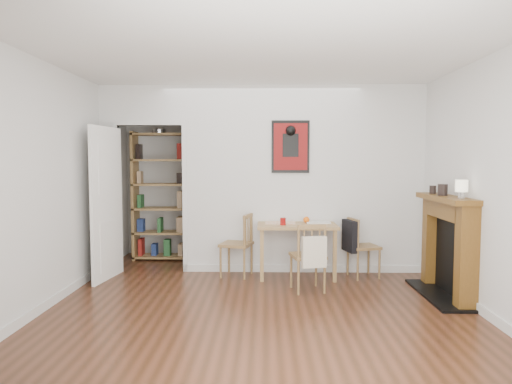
{
  "coord_description": "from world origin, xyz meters",
  "views": [
    {
      "loc": [
        0.05,
        -4.96,
        1.57
      ],
      "look_at": [
        -0.06,
        0.6,
        1.18
      ],
      "focal_mm": 32.0,
      "sensor_mm": 36.0,
      "label": 1
    }
  ],
  "objects_px": {
    "fireplace": "(449,243)",
    "ceramic_jar_a": "(443,190)",
    "dining_table": "(297,230)",
    "orange_fruit": "(306,220)",
    "ceramic_jar_b": "(433,190)",
    "red_glass": "(283,221)",
    "bookshelf": "(160,197)",
    "notebook": "(318,222)",
    "chair_left": "(236,245)",
    "mantel_lamp": "(462,187)",
    "chair_front": "(308,256)",
    "chair_right": "(362,246)"
  },
  "relations": [
    {
      "from": "fireplace",
      "to": "ceramic_jar_a",
      "type": "xyz_separation_m",
      "value": [
        -0.07,
        0.05,
        0.61
      ]
    },
    {
      "from": "dining_table",
      "to": "orange_fruit",
      "type": "relative_size",
      "value": 12.33
    },
    {
      "from": "ceramic_jar_a",
      "to": "ceramic_jar_b",
      "type": "distance_m",
      "value": 0.29
    },
    {
      "from": "fireplace",
      "to": "red_glass",
      "type": "height_order",
      "value": "fireplace"
    },
    {
      "from": "bookshelf",
      "to": "notebook",
      "type": "distance_m",
      "value": 2.58
    },
    {
      "from": "bookshelf",
      "to": "red_glass",
      "type": "distance_m",
      "value": 2.24
    },
    {
      "from": "bookshelf",
      "to": "orange_fruit",
      "type": "height_order",
      "value": "bookshelf"
    },
    {
      "from": "bookshelf",
      "to": "red_glass",
      "type": "height_order",
      "value": "bookshelf"
    },
    {
      "from": "red_glass",
      "to": "ceramic_jar_b",
      "type": "distance_m",
      "value": 1.89
    },
    {
      "from": "fireplace",
      "to": "chair_left",
      "type": "bearing_deg",
      "value": 161.18
    },
    {
      "from": "notebook",
      "to": "mantel_lamp",
      "type": "relative_size",
      "value": 1.61
    },
    {
      "from": "chair_front",
      "to": "fireplace",
      "type": "height_order",
      "value": "fireplace"
    },
    {
      "from": "fireplace",
      "to": "notebook",
      "type": "distance_m",
      "value": 1.68
    },
    {
      "from": "chair_left",
      "to": "ceramic_jar_a",
      "type": "distance_m",
      "value": 2.68
    },
    {
      "from": "red_glass",
      "to": "notebook",
      "type": "height_order",
      "value": "red_glass"
    },
    {
      "from": "chair_left",
      "to": "fireplace",
      "type": "xyz_separation_m",
      "value": [
        2.49,
        -0.85,
        0.19
      ]
    },
    {
      "from": "fireplace",
      "to": "bookshelf",
      "type": "bearing_deg",
      "value": 152.99
    },
    {
      "from": "chair_front",
      "to": "dining_table",
      "type": "bearing_deg",
      "value": 97.37
    },
    {
      "from": "chair_right",
      "to": "mantel_lamp",
      "type": "bearing_deg",
      "value": -57.79
    },
    {
      "from": "chair_front",
      "to": "bookshelf",
      "type": "xyz_separation_m",
      "value": [
        -2.17,
        1.74,
        0.57
      ]
    },
    {
      "from": "chair_right",
      "to": "ceramic_jar_b",
      "type": "height_order",
      "value": "ceramic_jar_b"
    },
    {
      "from": "chair_left",
      "to": "orange_fruit",
      "type": "xyz_separation_m",
      "value": [
        0.95,
        0.1,
        0.33
      ]
    },
    {
      "from": "mantel_lamp",
      "to": "red_glass",
      "type": "bearing_deg",
      "value": 148.72
    },
    {
      "from": "chair_left",
      "to": "ceramic_jar_b",
      "type": "xyz_separation_m",
      "value": [
        2.42,
        -0.52,
        0.78
      ]
    },
    {
      "from": "bookshelf",
      "to": "mantel_lamp",
      "type": "bearing_deg",
      "value": -31.67
    },
    {
      "from": "chair_right",
      "to": "bookshelf",
      "type": "distance_m",
      "value": 3.2
    },
    {
      "from": "dining_table",
      "to": "chair_right",
      "type": "distance_m",
      "value": 0.9
    },
    {
      "from": "chair_front",
      "to": "ceramic_jar_b",
      "type": "distance_m",
      "value": 1.72
    },
    {
      "from": "ceramic_jar_b",
      "to": "chair_left",
      "type": "bearing_deg",
      "value": 167.9
    },
    {
      "from": "red_glass",
      "to": "ceramic_jar_b",
      "type": "bearing_deg",
      "value": -12.66
    },
    {
      "from": "red_glass",
      "to": "chair_left",
      "type": "bearing_deg",
      "value": 169.53
    },
    {
      "from": "dining_table",
      "to": "orange_fruit",
      "type": "height_order",
      "value": "orange_fruit"
    },
    {
      "from": "chair_left",
      "to": "red_glass",
      "type": "xyz_separation_m",
      "value": [
        0.62,
        -0.11,
        0.34
      ]
    },
    {
      "from": "bookshelf",
      "to": "dining_table",
      "type": "bearing_deg",
      "value": -27.16
    },
    {
      "from": "notebook",
      "to": "mantel_lamp",
      "type": "xyz_separation_m",
      "value": [
        1.35,
        -1.33,
        0.56
      ]
    },
    {
      "from": "bookshelf",
      "to": "notebook",
      "type": "relative_size",
      "value": 6.25
    },
    {
      "from": "fireplace",
      "to": "red_glass",
      "type": "xyz_separation_m",
      "value": [
        -1.87,
        0.74,
        0.15
      ]
    },
    {
      "from": "chair_right",
      "to": "bookshelf",
      "type": "xyz_separation_m",
      "value": [
        -2.95,
        1.08,
        0.58
      ]
    },
    {
      "from": "chair_front",
      "to": "red_glass",
      "type": "distance_m",
      "value": 0.71
    },
    {
      "from": "chair_left",
      "to": "red_glass",
      "type": "bearing_deg",
      "value": -10.47
    },
    {
      "from": "dining_table",
      "to": "ceramic_jar_a",
      "type": "bearing_deg",
      "value": -26.49
    },
    {
      "from": "notebook",
      "to": "red_glass",
      "type": "bearing_deg",
      "value": -156.4
    },
    {
      "from": "fireplace",
      "to": "ceramic_jar_a",
      "type": "relative_size",
      "value": 9.45
    },
    {
      "from": "chair_right",
      "to": "notebook",
      "type": "bearing_deg",
      "value": 169.57
    },
    {
      "from": "chair_front",
      "to": "mantel_lamp",
      "type": "distance_m",
      "value": 1.87
    },
    {
      "from": "fireplace",
      "to": "mantel_lamp",
      "type": "distance_m",
      "value": 0.77
    },
    {
      "from": "bookshelf",
      "to": "fireplace",
      "type": "bearing_deg",
      "value": -27.01
    },
    {
      "from": "mantel_lamp",
      "to": "bookshelf",
      "type": "bearing_deg",
      "value": 148.33
    },
    {
      "from": "chair_front",
      "to": "ceramic_jar_b",
      "type": "xyz_separation_m",
      "value": [
        1.52,
        0.15,
        0.79
      ]
    },
    {
      "from": "ceramic_jar_b",
      "to": "red_glass",
      "type": "bearing_deg",
      "value": 167.34
    }
  ]
}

